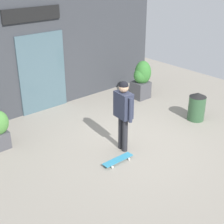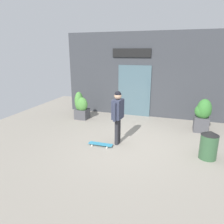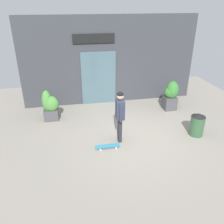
% 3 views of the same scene
% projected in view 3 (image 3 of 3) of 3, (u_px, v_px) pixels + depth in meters
% --- Properties ---
extents(ground_plane, '(12.00, 12.00, 0.00)m').
position_uv_depth(ground_plane, '(129.00, 137.00, 8.04)').
color(ground_plane, gray).
extents(building_facade, '(7.59, 0.31, 3.74)m').
position_uv_depth(building_facade, '(110.00, 61.00, 10.13)').
color(building_facade, '#383A3F').
rests_on(building_facade, ground_plane).
extents(skateboarder, '(0.31, 0.62, 1.74)m').
position_uv_depth(skateboarder, '(120.00, 112.00, 7.38)').
color(skateboarder, '#28282D').
rests_on(skateboarder, ground_plane).
extents(skateboard, '(0.79, 0.24, 0.08)m').
position_uv_depth(skateboard, '(108.00, 146.00, 7.43)').
color(skateboard, teal).
rests_on(skateboard, ground_plane).
extents(planter_box_left, '(0.62, 0.59, 1.22)m').
position_uv_depth(planter_box_left, '(50.00, 106.00, 8.97)').
color(planter_box_left, '#47474C').
rests_on(planter_box_left, ground_plane).
extents(planter_box_right, '(0.58, 0.56, 1.25)m').
position_uv_depth(planter_box_right, '(171.00, 94.00, 9.80)').
color(planter_box_right, '#47474C').
rests_on(planter_box_right, ground_plane).
extents(trash_bin, '(0.48, 0.48, 0.82)m').
position_uv_depth(trash_bin, '(197.00, 124.00, 8.00)').
color(trash_bin, '#335938').
rests_on(trash_bin, ground_plane).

